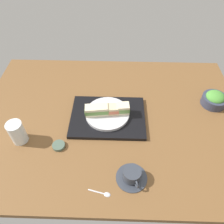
{
  "coord_description": "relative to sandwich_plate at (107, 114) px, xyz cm",
  "views": [
    {
      "loc": [
        -2.94,
        74.61,
        86.59
      ],
      "look_at": [
        -0.7,
        1.04,
        5.0
      ],
      "focal_mm": 34.88,
      "sensor_mm": 36.0,
      "label": 1
    }
  ],
  "objects": [
    {
      "name": "drinking_glass",
      "position": [
        40.92,
        15.52,
        3.19
      ],
      "size": [
        7.23,
        7.23,
        11.7
      ],
      "primitive_type": "cylinder",
      "color": "silver",
      "rests_on": "ground_plane"
    },
    {
      "name": "teaspoon",
      "position": [
        -0.26,
        40.53,
        -2.31
      ],
      "size": [
        9.14,
        3.34,
        0.8
      ],
      "color": "silver",
      "rests_on": "ground_plane"
    },
    {
      "name": "sandwich_plate",
      "position": [
        0.0,
        0.0,
        0.0
      ],
      "size": [
        22.7,
        22.7,
        1.61
      ],
      "primitive_type": "cylinder",
      "color": "silver",
      "rests_on": "serving_tray"
    },
    {
      "name": "sandwich_inner_near",
      "position": [
        -2.67,
        -0.32,
        3.12
      ],
      "size": [
        6.67,
        5.7,
        4.63
      ],
      "color": "beige",
      "rests_on": "sandwich_plate"
    },
    {
      "name": "serving_tray",
      "position": [
        -0.24,
        0.53,
        -1.73
      ],
      "size": [
        38.22,
        28.09,
        1.86
      ],
      "primitive_type": "cube",
      "color": "black",
      "rests_on": "ground_plane"
    },
    {
      "name": "sandwich_inner_far",
      "position": [
        2.67,
        0.32,
        3.41
      ],
      "size": [
        7.01,
        5.76,
        5.21
      ],
      "color": "beige",
      "rests_on": "sandwich_plate"
    },
    {
      "name": "sandwich_nearmost",
      "position": [
        -8.02,
        -0.97,
        3.37
      ],
      "size": [
        6.73,
        5.67,
        5.14
      ],
      "color": "beige",
      "rests_on": "sandwich_plate"
    },
    {
      "name": "sandwich_farmost",
      "position": [
        8.02,
        0.97,
        3.34
      ],
      "size": [
        6.92,
        5.65,
        5.07
      ],
      "color": "beige",
      "rests_on": "sandwich_plate"
    },
    {
      "name": "salad_bowl",
      "position": [
        -57.82,
        -11.69,
        0.89
      ],
      "size": [
        13.12,
        13.12,
        7.88
      ],
      "color": "#33384C",
      "rests_on": "ground_plane"
    },
    {
      "name": "small_sauce_dish",
      "position": [
        21.96,
        18.81,
        -1.9
      ],
      "size": [
        5.91,
        5.91,
        1.51
      ],
      "primitive_type": "cylinder",
      "color": "#4C6051",
      "rests_on": "ground_plane"
    },
    {
      "name": "coffee_cup",
      "position": [
        -11.66,
        33.47,
        -0.18
      ],
      "size": [
        13.26,
        13.26,
        5.82
      ],
      "color": "#333842",
      "rests_on": "ground_plane"
    },
    {
      "name": "ground_plane",
      "position": [
        -1.72,
        -0.29,
        -4.16
      ],
      "size": [
        140.0,
        100.0,
        3.0
      ],
      "primitive_type": "cube",
      "color": "brown"
    }
  ]
}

